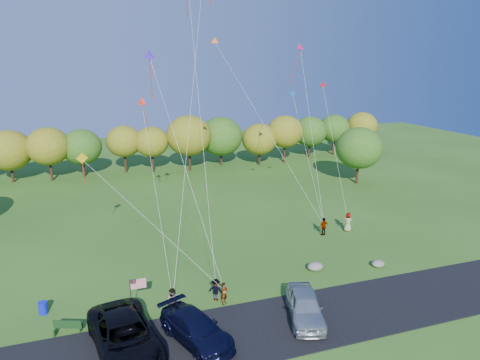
# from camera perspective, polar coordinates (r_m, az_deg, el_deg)

# --- Properties ---
(ground) EXTENTS (140.00, 140.00, 0.00)m
(ground) POSITION_cam_1_polar(r_m,az_deg,el_deg) (30.27, -0.53, -15.28)
(ground) COLOR #305A19
(ground) RESTS_ON ground
(asphalt_lane) EXTENTS (44.00, 6.00, 0.06)m
(asphalt_lane) POSITION_cam_1_polar(r_m,az_deg,el_deg) (27.08, 2.25, -19.31)
(asphalt_lane) COLOR black
(asphalt_lane) RESTS_ON ground
(treeline) EXTENTS (74.72, 27.79, 8.52)m
(treeline) POSITION_cam_1_polar(r_m,az_deg,el_deg) (62.12, -12.86, 5.04)
(treeline) COLOR #3A2415
(treeline) RESTS_ON ground
(minivan_dark) EXTENTS (4.25, 7.35, 1.93)m
(minivan_dark) POSITION_cam_1_polar(r_m,az_deg,el_deg) (25.59, -15.05, -19.49)
(minivan_dark) COLOR black
(minivan_dark) RESTS_ON asphalt_lane
(minivan_navy) EXTENTS (4.10, 5.83, 1.57)m
(minivan_navy) POSITION_cam_1_polar(r_m,az_deg,el_deg) (25.81, -5.88, -19.14)
(minivan_navy) COLOR black
(minivan_navy) RESTS_ON asphalt_lane
(minivan_silver) EXTENTS (3.37, 5.34, 1.69)m
(minivan_silver) POSITION_cam_1_polar(r_m,az_deg,el_deg) (27.81, 8.67, -16.31)
(minivan_silver) COLOR #B2B9BE
(minivan_silver) RESTS_ON asphalt_lane
(flyer_a) EXTENTS (0.67, 0.65, 1.55)m
(flyer_a) POSITION_cam_1_polar(r_m,az_deg,el_deg) (29.10, -2.10, -14.88)
(flyer_a) COLOR #4C4C59
(flyer_a) RESTS_ON ground
(flyer_b) EXTENTS (1.11, 1.07, 1.81)m
(flyer_b) POSITION_cam_1_polar(r_m,az_deg,el_deg) (28.26, -8.93, -15.77)
(flyer_b) COLOR #4C4C59
(flyer_b) RESTS_ON ground
(flyer_c) EXTENTS (1.13, 1.02, 1.52)m
(flyer_c) POSITION_cam_1_polar(r_m,az_deg,el_deg) (29.57, -3.23, -14.40)
(flyer_c) COLOR #4C4C59
(flyer_c) RESTS_ON ground
(flyer_d) EXTENTS (1.05, 0.56, 1.70)m
(flyer_d) POSITION_cam_1_polar(r_m,az_deg,el_deg) (40.36, 11.11, -6.11)
(flyer_d) COLOR #4C4C59
(flyer_d) RESTS_ON ground
(flyer_e) EXTENTS (1.07, 0.93, 1.84)m
(flyer_e) POSITION_cam_1_polar(r_m,az_deg,el_deg) (41.75, 14.20, -5.46)
(flyer_e) COLOR #4C4C59
(flyer_e) RESTS_ON ground
(park_bench) EXTENTS (1.63, 0.85, 0.93)m
(park_bench) POSITION_cam_1_polar(r_m,az_deg,el_deg) (28.36, -21.98, -17.65)
(park_bench) COLOR #143814
(park_bench) RESTS_ON ground
(trash_barrel) EXTENTS (0.54, 0.54, 0.81)m
(trash_barrel) POSITION_cam_1_polar(r_m,az_deg,el_deg) (30.96, -24.79, -15.22)
(trash_barrel) COLOR #0D1ACB
(trash_barrel) RESTS_ON ground
(flag_assembly) EXTENTS (1.00, 0.65, 2.71)m
(flag_assembly) POSITION_cam_1_polar(r_m,az_deg,el_deg) (27.81, -13.77, -13.87)
(flag_assembly) COLOR black
(flag_assembly) RESTS_ON ground
(boulder_near) EXTENTS (1.25, 0.98, 0.63)m
(boulder_near) POSITION_cam_1_polar(r_m,az_deg,el_deg) (34.00, 10.00, -11.28)
(boulder_near) COLOR gray
(boulder_near) RESTS_ON ground
(boulder_far) EXTENTS (1.02, 0.85, 0.53)m
(boulder_far) POSITION_cam_1_polar(r_m,az_deg,el_deg) (35.71, 17.93, -10.56)
(boulder_far) COLOR gray
(boulder_far) RESTS_ON ground
(kites_aloft) EXTENTS (22.29, 8.25, 17.30)m
(kites_aloft) POSITION_cam_1_polar(r_m,az_deg,el_deg) (38.95, -5.22, 21.21)
(kites_aloft) COLOR #C4154B
(kites_aloft) RESTS_ON ground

